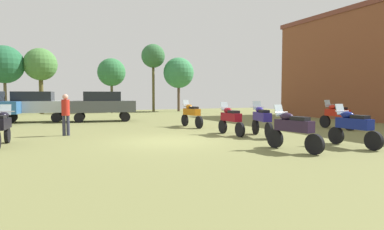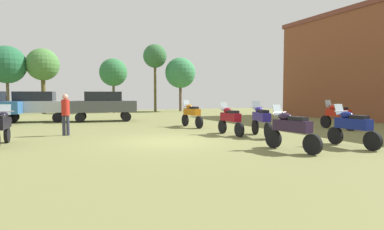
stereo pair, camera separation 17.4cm
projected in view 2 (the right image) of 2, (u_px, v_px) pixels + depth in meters
ground_plane at (168, 141)px, 12.52m from camera, size 44.00×52.00×0.02m
motorcycle_2 at (261, 119)px, 13.83m from camera, size 0.85×2.25×1.51m
motorcycle_3 at (192, 114)px, 17.91m from camera, size 0.62×2.25×1.50m
motorcycle_5 at (291, 129)px, 10.24m from camera, size 0.68×2.15×1.46m
motorcycle_7 at (337, 115)px, 16.81m from camera, size 0.62×2.27×1.51m
motorcycle_8 at (2, 126)px, 11.31m from camera, size 0.62×2.17×1.44m
motorcycle_9 at (230, 119)px, 14.36m from camera, size 0.62×2.07×1.46m
motorcycle_10 at (352, 126)px, 11.01m from camera, size 0.62×2.13×1.46m
car_1 at (103, 104)px, 21.87m from camera, size 4.52×2.42×2.00m
car_2 at (35, 104)px, 21.25m from camera, size 4.54×2.48×2.00m
person_2 at (66, 111)px, 14.18m from camera, size 0.40×0.40×1.82m
tree_2 at (43, 65)px, 30.37m from camera, size 3.00×3.00×6.14m
tree_3 at (180, 73)px, 35.03m from camera, size 3.29×3.29×5.82m
tree_4 at (155, 57)px, 34.31m from camera, size 2.49×2.49×7.15m
tree_5 at (7, 65)px, 29.26m from camera, size 3.40×3.40×6.22m
tree_6 at (113, 72)px, 32.08m from camera, size 2.75×2.75×5.40m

